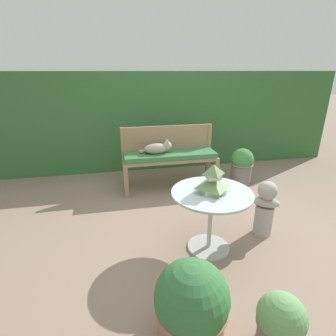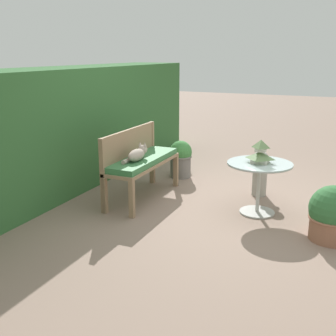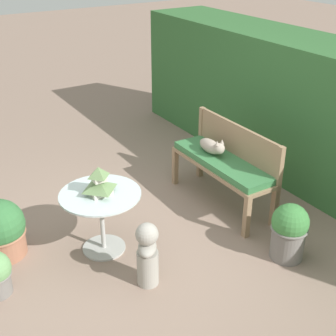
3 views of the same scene
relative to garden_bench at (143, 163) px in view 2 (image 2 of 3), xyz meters
name	(u,v)px [view 2 (image 2 of 3)]	position (x,y,z in m)	size (l,w,h in m)	color
ground	(235,207)	(0.16, -1.22, -0.49)	(30.00, 30.00, 0.00)	gray
foliage_hedge_back	(65,127)	(0.16, 1.36, 0.36)	(6.40, 0.99, 1.70)	#336633
garden_bench	(143,163)	(0.00, 0.00, 0.00)	(1.40, 0.44, 0.57)	#937556
bench_backrest	(130,148)	(0.00, 0.20, 0.19)	(1.40, 0.06, 0.93)	#937556
cat	(137,154)	(-0.18, -0.01, 0.17)	(0.46, 0.17, 0.21)	#A89989
patio_table	(259,173)	(0.08, -1.52, 0.02)	(0.78, 0.78, 0.63)	#B7B7B2
pagoda_birdhouse	(260,153)	(0.08, -1.52, 0.27)	(0.26, 0.26, 0.28)	beige
garden_bust	(260,172)	(0.75, -1.40, -0.16)	(0.32, 0.29, 0.63)	#A39E93
potted_plant_bench_left	(181,158)	(1.14, -0.07, -0.19)	(0.35, 0.35, 0.58)	slate
potted_plant_hedge_corner	(333,215)	(-0.37, -2.39, -0.21)	(0.50, 0.50, 0.59)	#9E664C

